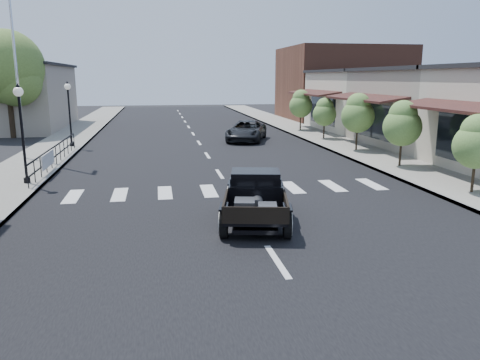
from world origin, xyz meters
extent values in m
plane|color=black|center=(0.00, 0.00, 0.00)|extent=(120.00, 120.00, 0.00)
cube|color=black|center=(0.00, 15.00, 0.01)|extent=(14.00, 80.00, 0.02)
cube|color=gray|center=(-8.50, 15.00, 0.07)|extent=(3.00, 80.00, 0.15)
cube|color=#9A968C|center=(8.50, 15.00, 0.07)|extent=(3.00, 80.00, 0.15)
cube|color=#A09686|center=(15.00, 13.00, 2.25)|extent=(10.00, 9.00, 4.50)
cube|color=beige|center=(15.00, 22.00, 2.25)|extent=(10.00, 9.00, 4.50)
cube|color=brown|center=(15.50, 32.00, 3.50)|extent=(11.00, 10.00, 7.00)
cylinder|color=silver|center=(-9.20, 12.00, 5.96)|extent=(0.12, 0.12, 11.63)
imported|color=black|center=(3.17, 17.47, 0.66)|extent=(3.66, 5.20, 1.32)
camera|label=1|loc=(-2.57, -12.70, 4.12)|focal=35.00mm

